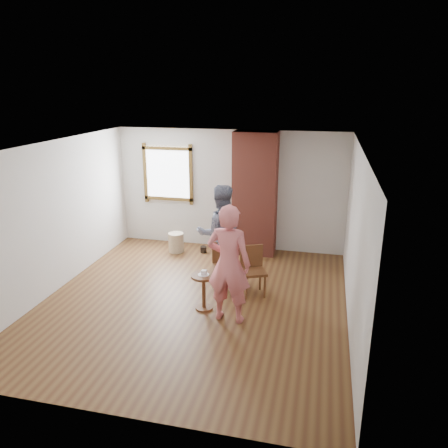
{
  "coord_description": "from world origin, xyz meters",
  "views": [
    {
      "loc": [
        2.0,
        -6.32,
        3.48
      ],
      "look_at": [
        0.33,
        0.8,
        1.15
      ],
      "focal_mm": 35.0,
      "sensor_mm": 36.0,
      "label": 1
    }
  ],
  "objects_px": {
    "dining_chair_left": "(223,263)",
    "person_pink": "(229,264)",
    "dining_chair_right": "(253,267)",
    "side_table": "(204,286)",
    "stoneware_crock": "(176,242)",
    "man": "(221,233)"
  },
  "relations": [
    {
      "from": "side_table",
      "to": "stoneware_crock",
      "type": "bearing_deg",
      "value": 118.85
    },
    {
      "from": "dining_chair_left",
      "to": "dining_chair_right",
      "type": "height_order",
      "value": "dining_chair_right"
    },
    {
      "from": "dining_chair_right",
      "to": "side_table",
      "type": "xyz_separation_m",
      "value": [
        -0.67,
        -0.75,
        -0.07
      ]
    },
    {
      "from": "dining_chair_left",
      "to": "side_table",
      "type": "relative_size",
      "value": 1.38
    },
    {
      "from": "person_pink",
      "to": "side_table",
      "type": "bearing_deg",
      "value": -21.68
    },
    {
      "from": "side_table",
      "to": "person_pink",
      "type": "distance_m",
      "value": 0.74
    },
    {
      "from": "stoneware_crock",
      "to": "dining_chair_right",
      "type": "distance_m",
      "value": 2.53
    },
    {
      "from": "dining_chair_right",
      "to": "person_pink",
      "type": "height_order",
      "value": "person_pink"
    },
    {
      "from": "dining_chair_right",
      "to": "man",
      "type": "relative_size",
      "value": 0.47
    },
    {
      "from": "dining_chair_left",
      "to": "man",
      "type": "bearing_deg",
      "value": 95.01
    },
    {
      "from": "stoneware_crock",
      "to": "person_pink",
      "type": "height_order",
      "value": "person_pink"
    },
    {
      "from": "stoneware_crock",
      "to": "side_table",
      "type": "height_order",
      "value": "side_table"
    },
    {
      "from": "dining_chair_left",
      "to": "person_pink",
      "type": "height_order",
      "value": "person_pink"
    },
    {
      "from": "stoneware_crock",
      "to": "man",
      "type": "xyz_separation_m",
      "value": [
        1.28,
        -1.16,
        0.69
      ]
    },
    {
      "from": "side_table",
      "to": "dining_chair_right",
      "type": "bearing_deg",
      "value": 48.37
    },
    {
      "from": "dining_chair_left",
      "to": "side_table",
      "type": "distance_m",
      "value": 0.85
    },
    {
      "from": "person_pink",
      "to": "man",
      "type": "bearing_deg",
      "value": -66.7
    },
    {
      "from": "stoneware_crock",
      "to": "man",
      "type": "height_order",
      "value": "man"
    },
    {
      "from": "dining_chair_right",
      "to": "man",
      "type": "distance_m",
      "value": 0.9
    },
    {
      "from": "dining_chair_right",
      "to": "side_table",
      "type": "relative_size",
      "value": 1.42
    },
    {
      "from": "stoneware_crock",
      "to": "dining_chair_left",
      "type": "bearing_deg",
      "value": -46.62
    },
    {
      "from": "dining_chair_left",
      "to": "man",
      "type": "height_order",
      "value": "man"
    }
  ]
}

